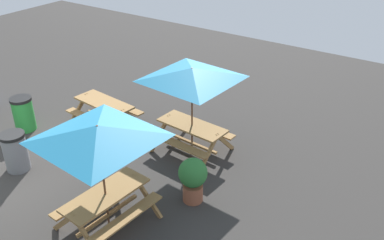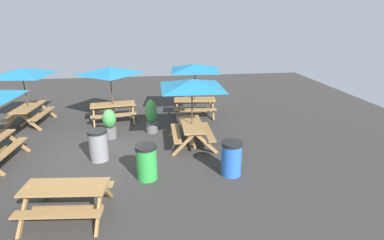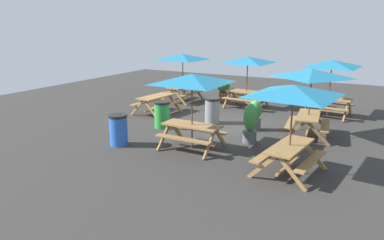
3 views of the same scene
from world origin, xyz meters
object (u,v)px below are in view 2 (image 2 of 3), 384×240
object	(u,v)px
potted_plant_0	(110,123)
potted_plant_1	(151,116)
picnic_table_1	(192,89)
picnic_table_5	(66,194)
trash_bin_blue	(231,158)
picnic_table_6	(110,74)
trash_bin_gray	(98,145)
picnic_table_4	(195,71)
trash_bin_green	(147,162)
picnic_table_2	(22,76)

from	to	relation	value
potted_plant_0	potted_plant_1	size ratio (longest dim) A/B	0.84
picnic_table_1	picnic_table_5	distance (m)	4.99
picnic_table_5	trash_bin_blue	size ratio (longest dim) A/B	1.97
picnic_table_5	potted_plant_0	distance (m)	4.50
picnic_table_6	potted_plant_1	distance (m)	2.54
picnic_table_1	trash_bin_gray	bearing A→B (deg)	-75.18
potted_plant_1	picnic_table_6	bearing A→B (deg)	-133.19
picnic_table_4	picnic_table_5	size ratio (longest dim) A/B	1.46
trash_bin_blue	potted_plant_0	size ratio (longest dim) A/B	0.90
picnic_table_1	trash_bin_green	bearing A→B (deg)	-35.64
trash_bin_green	potted_plant_0	xyz separation A→B (m)	(-3.07, -1.34, 0.07)
trash_bin_gray	picnic_table_1	bearing A→B (deg)	104.23
picnic_table_4	potted_plant_0	xyz separation A→B (m)	(2.12, -3.41, -1.42)
trash_bin_green	potted_plant_1	size ratio (longest dim) A/B	0.76
picnic_table_4	trash_bin_gray	bearing A→B (deg)	-126.55
trash_bin_blue	trash_bin_green	distance (m)	2.34
picnic_table_6	trash_bin_gray	xyz separation A→B (m)	(3.59, -0.06, -1.49)
trash_bin_gray	trash_bin_green	bearing A→B (deg)	48.10
picnic_table_6	picnic_table_2	bearing A→B (deg)	170.53
trash_bin_gray	trash_bin_green	xyz separation A→B (m)	(1.32, 1.47, 0.00)
potted_plant_0	potted_plant_1	bearing A→B (deg)	103.87
potted_plant_0	picnic_table_2	bearing A→B (deg)	-119.52
trash_bin_gray	potted_plant_0	size ratio (longest dim) A/B	0.90
picnic_table_1	picnic_table_6	size ratio (longest dim) A/B	1.21
picnic_table_6	potted_plant_1	xyz separation A→B (m)	(1.48, 1.57, -1.34)
potted_plant_0	picnic_table_1	bearing A→B (deg)	71.05
picnic_table_1	picnic_table_4	xyz separation A→B (m)	(-3.11, 0.55, 0.00)
potted_plant_1	picnic_table_5	bearing A→B (deg)	-21.28
potted_plant_1	picnic_table_2	bearing A→B (deg)	-107.69
picnic_table_5	picnic_table_6	bearing A→B (deg)	92.84
trash_bin_blue	trash_bin_green	bearing A→B (deg)	-92.42
trash_bin_blue	potted_plant_0	xyz separation A→B (m)	(-3.17, -3.68, 0.07)
picnic_table_5	trash_bin_green	world-z (taller)	trash_bin_green
picnic_table_6	potted_plant_0	world-z (taller)	picnic_table_6
trash_bin_blue	trash_bin_green	xyz separation A→B (m)	(-0.10, -2.34, 0.00)
trash_bin_gray	trash_bin_blue	xyz separation A→B (m)	(1.42, 3.81, 0.00)
picnic_table_4	potted_plant_1	world-z (taller)	picnic_table_4
trash_bin_green	potted_plant_1	world-z (taller)	potted_plant_1
picnic_table_2	potted_plant_1	size ratio (longest dim) A/B	2.18
picnic_table_2	trash_bin_blue	bearing A→B (deg)	59.39
picnic_table_1	trash_bin_blue	bearing A→B (deg)	20.93
picnic_table_4	picnic_table_6	distance (m)	3.50
picnic_table_2	potted_plant_0	bearing A→B (deg)	65.58
trash_bin_gray	potted_plant_1	bearing A→B (deg)	142.32
picnic_table_2	picnic_table_4	xyz separation A→B (m)	(-0.18, 6.85, 0.00)
picnic_table_6	trash_bin_blue	xyz separation A→B (m)	(5.01, 3.75, -1.49)
picnic_table_5	picnic_table_1	bearing A→B (deg)	52.75
picnic_table_4	trash_bin_blue	distance (m)	5.50
picnic_table_4	potted_plant_1	distance (m)	2.92
picnic_table_2	picnic_table_5	bearing A→B (deg)	30.44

